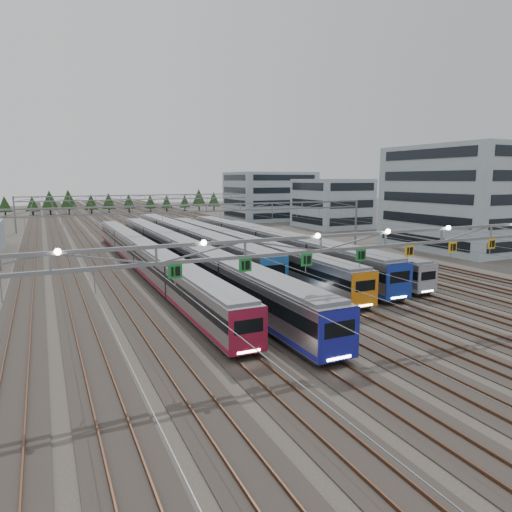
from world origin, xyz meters
name	(u,v)px	position (x,y,z in m)	size (l,w,h in m)	color
ground	(381,335)	(0.00, 0.00, 0.00)	(400.00, 400.00, 0.00)	#47423A
track_bed	(134,217)	(0.00, 100.00, 1.49)	(54.00, 260.00, 5.42)	#2D2823
train_a	(144,256)	(-11.25, 31.54, 2.03)	(2.73, 64.46, 3.56)	black
train_b	(183,254)	(-6.75, 29.89, 2.21)	(3.00, 68.06, 3.91)	black
train_c	(188,240)	(-2.25, 42.38, 2.30)	(3.14, 58.60, 4.10)	black
train_d	(235,246)	(2.25, 34.07, 2.11)	(2.86, 58.65, 3.72)	black
train_e	(265,244)	(6.75, 33.43, 2.28)	(3.11, 55.90, 4.06)	black
train_f	(297,246)	(11.25, 32.01, 1.90)	(2.55, 51.18, 3.31)	black
gantry_near	(386,242)	(-0.05, -0.12, 7.09)	(56.36, 0.61, 8.08)	slate
gantry_mid	(206,214)	(0.00, 40.00, 6.39)	(56.36, 0.36, 8.00)	slate
gantry_far	(145,201)	(0.00, 85.00, 6.39)	(56.36, 0.36, 8.00)	slate
depot_bldg_south	(464,198)	(41.90, 29.10, 8.53)	(18.00, 22.00, 17.05)	#8F9FAA
depot_bldg_mid	(332,203)	(40.97, 66.52, 5.82)	(14.00, 16.00, 11.63)	#8F9FAA
depot_bldg_north	(270,196)	(37.03, 92.03, 6.76)	(22.00, 18.00, 13.52)	#8F9FAA
treeline	(121,201)	(2.25, 136.14, 4.23)	(100.10, 5.60, 7.02)	#332114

